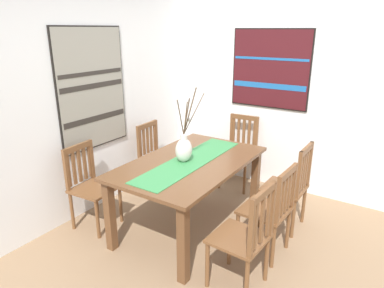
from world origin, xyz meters
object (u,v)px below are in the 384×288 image
at_px(centerpiece_vase, 184,148).
at_px(chair_3, 290,185).
at_px(chair_4, 156,155).
at_px(chair_5, 245,237).
at_px(dining_table, 190,171).
at_px(chair_1, 90,184).
at_px(painting_on_side_wall, 270,69).
at_px(painting_on_back_wall, 92,89).
at_px(chair_2, 240,150).
at_px(chair_0, 271,208).

relative_size(centerpiece_vase, chair_3, 0.81).
distance_m(chair_4, chair_5, 2.06).
height_order(dining_table, centerpiece_vase, centerpiece_vase).
bearing_deg(chair_5, chair_1, 90.39).
distance_m(chair_3, painting_on_side_wall, 1.55).
distance_m(chair_4, painting_on_back_wall, 1.21).
xyz_separation_m(chair_2, painting_on_side_wall, (0.24, -0.26, 1.07)).
distance_m(chair_1, chair_2, 2.01).
relative_size(chair_4, painting_on_side_wall, 0.88).
height_order(chair_0, painting_on_side_wall, painting_on_side_wall).
relative_size(chair_2, chair_5, 1.02).
xyz_separation_m(centerpiece_vase, chair_4, (0.59, 0.85, -0.43)).
xyz_separation_m(chair_0, painting_on_side_wall, (1.47, 0.65, 1.09)).
bearing_deg(painting_on_back_wall, chair_3, -70.69).
xyz_separation_m(chair_1, chair_5, (0.01, -1.79, -0.00)).
bearing_deg(chair_0, chair_2, 36.25).
height_order(chair_5, painting_on_side_wall, painting_on_side_wall).
bearing_deg(chair_5, chair_2, 26.67).
bearing_deg(chair_5, chair_4, 58.84).
height_order(dining_table, chair_4, chair_4).
xyz_separation_m(chair_1, painting_on_back_wall, (0.38, 0.28, 0.94)).
height_order(painting_on_back_wall, painting_on_side_wall, painting_on_back_wall).
height_order(chair_4, chair_5, chair_5).
bearing_deg(chair_4, chair_5, -121.16).
relative_size(chair_5, painting_on_back_wall, 0.70).
distance_m(chair_0, chair_5, 0.55).
bearing_deg(chair_2, painting_on_side_wall, -47.51).
relative_size(chair_2, chair_3, 1.01).
height_order(chair_1, painting_on_side_wall, painting_on_side_wall).
bearing_deg(chair_4, chair_0, -106.29).
height_order(centerpiece_vase, painting_on_back_wall, painting_on_back_wall).
relative_size(chair_3, painting_on_back_wall, 0.71).
bearing_deg(painting_on_back_wall, chair_2, -39.77).
xyz_separation_m(dining_table, chair_1, (-0.54, 0.92, -0.17)).
bearing_deg(painting_on_back_wall, chair_0, -85.19).
xyz_separation_m(chair_2, chair_3, (-0.68, -0.91, -0.00)).
xyz_separation_m(dining_table, chair_0, (0.02, -0.88, -0.18)).
relative_size(chair_2, painting_on_side_wall, 0.94).
xyz_separation_m(dining_table, painting_on_back_wall, (-0.15, 1.20, 0.76)).
xyz_separation_m(chair_4, chair_5, (-1.06, -1.76, 0.00)).
distance_m(chair_3, painting_on_back_wall, 2.39).
bearing_deg(chair_0, chair_5, 178.95).
bearing_deg(chair_2, chair_5, -153.33).
xyz_separation_m(chair_0, painting_on_back_wall, (-0.17, 2.08, 0.94)).
bearing_deg(centerpiece_vase, chair_1, 119.21).
relative_size(centerpiece_vase, painting_on_side_wall, 0.75).
relative_size(chair_3, chair_5, 1.01).
bearing_deg(painting_on_back_wall, chair_1, -144.36).
bearing_deg(chair_3, chair_5, 179.29).
relative_size(dining_table, chair_5, 1.77).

